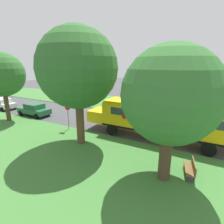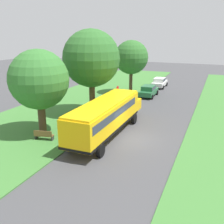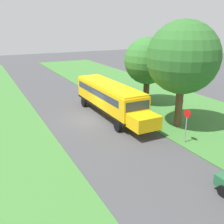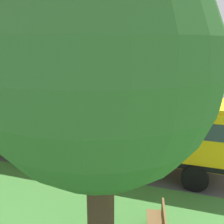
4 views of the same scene
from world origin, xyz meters
TOP-DOWN VIEW (x-y plane):
  - ground_plane at (0.00, 0.00)m, footprint 120.00×120.00m
  - grass_far_side at (9.00, 0.00)m, footprint 10.00×80.00m
  - school_bus at (-2.38, 0.00)m, footprint 2.85×12.42m
  - oak_tree_beside_bus at (-7.93, -1.71)m, footprint 5.09×5.09m

SIDE VIEW (x-z plane):
  - ground_plane at x=0.00m, z-range 0.00..0.00m
  - grass_far_side at x=9.00m, z-range 0.00..0.07m
  - school_bus at x=-2.38m, z-range 0.34..3.50m
  - oak_tree_beside_bus at x=-7.93m, z-range 1.21..8.63m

